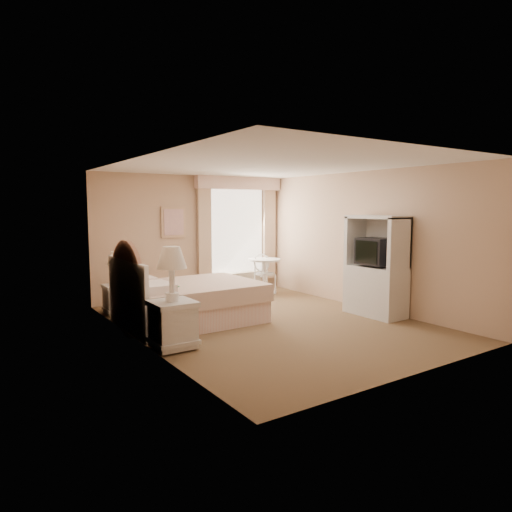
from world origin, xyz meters
TOP-DOWN VIEW (x-y plane):
  - room at (0.00, 0.00)m, footprint 4.21×5.51m
  - window at (1.05, 2.65)m, footprint 2.05×0.22m
  - framed_art at (-0.45, 2.71)m, footprint 0.52×0.04m
  - bed at (-1.12, 0.79)m, footprint 2.14×1.66m
  - nightstand_near at (-1.84, -0.39)m, footprint 0.55×0.55m
  - nightstand_far at (-1.84, 1.99)m, footprint 0.44×0.44m
  - round_table at (1.38, 2.15)m, footprint 0.70×0.70m
  - cafe_chair at (1.37, 2.15)m, footprint 0.41×0.41m
  - armoire at (1.81, -0.58)m, footprint 0.52×1.03m

SIDE VIEW (x-z plane):
  - bed at x=-1.12m, z-range -0.38..1.09m
  - nightstand_far at x=-1.84m, z-range -0.13..0.94m
  - cafe_chair at x=1.37m, z-range 0.07..0.92m
  - round_table at x=1.38m, z-range 0.12..0.87m
  - nightstand_near at x=-1.84m, z-range -0.16..1.16m
  - armoire at x=1.81m, z-range -0.15..1.57m
  - room at x=0.00m, z-range -0.01..2.50m
  - window at x=1.05m, z-range 0.09..2.60m
  - framed_art at x=-0.45m, z-range 1.24..1.86m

